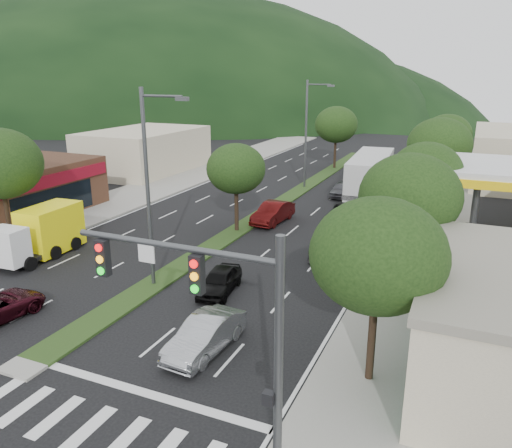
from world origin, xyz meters
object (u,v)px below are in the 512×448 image
at_px(tree_r_b, 410,196).
at_px(tree_med_near, 236,169).
at_px(tree_r_c, 426,173).
at_px(tree_r_e, 447,135).
at_px(car_queue_b, 335,245).
at_px(tree_r_d, 439,145).
at_px(car_queue_c, 273,213).
at_px(box_truck, 43,234).
at_px(motorhome, 370,177).
at_px(streetlight_near, 151,180).
at_px(tree_r_a, 378,255).
at_px(streetlight_mid, 308,129).
at_px(car_queue_a, 220,281).
at_px(traffic_signal, 222,315).
at_px(tree_l_a, 0,164).
at_px(sedan_silver, 205,335).
at_px(tree_med_far, 336,125).
at_px(car_queue_e, 341,189).
at_px(car_queue_d, 358,204).

relative_size(tree_r_b, tree_med_near, 1.15).
height_order(tree_r_c, tree_r_e, tree_r_e).
distance_m(tree_r_c, car_queue_b, 7.21).
bearing_deg(tree_r_d, car_queue_c, -139.54).
distance_m(box_truck, motorhome, 26.24).
relative_size(tree_r_b, tree_r_e, 1.03).
height_order(tree_r_e, box_truck, tree_r_e).
distance_m(tree_r_b, streetlight_near, 12.47).
height_order(tree_r_a, streetlight_mid, streetlight_mid).
distance_m(car_queue_a, motorhome, 22.07).
height_order(traffic_signal, streetlight_near, streetlight_near).
height_order(tree_r_a, tree_l_a, tree_l_a).
relative_size(tree_r_b, streetlight_mid, 0.69).
height_order(traffic_signal, car_queue_b, traffic_signal).
xyz_separation_m(tree_r_b, motorhome, (-5.30, 18.37, -2.93)).
height_order(car_queue_a, car_queue_c, car_queue_c).
relative_size(sedan_silver, motorhome, 0.40).
height_order(tree_med_far, car_queue_e, tree_med_far).
bearing_deg(tree_r_e, traffic_signal, -94.09).
distance_m(tree_l_a, car_queue_b, 21.41).
height_order(tree_r_c, motorhome, tree_r_c).
relative_size(tree_l_a, car_queue_b, 1.54).
bearing_deg(car_queue_b, car_queue_a, -111.44).
bearing_deg(tree_r_c, box_truck, -152.07).
height_order(streetlight_mid, car_queue_b, streetlight_mid).
distance_m(streetlight_near, box_truck, 9.82).
xyz_separation_m(tree_med_near, car_queue_a, (3.59, -9.43, -3.80)).
height_order(tree_r_a, car_queue_b, tree_r_a).
bearing_deg(tree_r_a, tree_r_d, 90.00).
bearing_deg(traffic_signal, tree_r_c, 82.15).
relative_size(car_queue_a, motorhome, 0.35).
relative_size(tree_med_near, motorhome, 0.57).
height_order(tree_med_far, tree_l_a, tree_l_a).
distance_m(tree_r_b, tree_med_near, 13.43).
xyz_separation_m(car_queue_b, car_queue_c, (-6.04, 5.00, 0.07)).
distance_m(tree_med_near, car_queue_d, 11.07).
xyz_separation_m(tree_r_e, box_truck, (-20.60, -30.92, -3.52)).
bearing_deg(streetlight_near, car_queue_b, 47.62).
height_order(tree_r_c, car_queue_b, tree_r_c).
distance_m(car_queue_c, box_truck, 15.68).
xyz_separation_m(car_queue_b, box_truck, (-16.15, -6.97, 0.69)).
relative_size(sedan_silver, car_queue_d, 0.79).
bearing_deg(tree_r_d, car_queue_e, 172.48).
xyz_separation_m(tree_r_a, car_queue_e, (-7.90, 27.04, -4.17)).
bearing_deg(car_queue_d, car_queue_a, -92.17).
relative_size(traffic_signal, car_queue_e, 1.85).
distance_m(tree_med_far, car_queue_e, 14.27).
height_order(tree_r_e, streetlight_mid, streetlight_mid).
bearing_deg(tree_r_b, box_truck, -171.92).
xyz_separation_m(streetlight_near, box_truck, (-8.81, 1.08, -4.21)).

